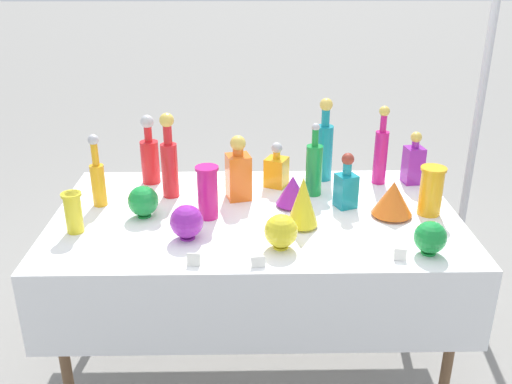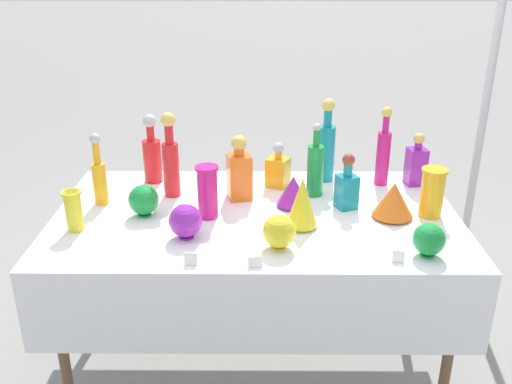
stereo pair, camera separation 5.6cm
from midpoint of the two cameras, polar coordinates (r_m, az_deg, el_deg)
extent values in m
plane|color=gray|center=(2.92, -0.57, -15.72)|extent=(40.00, 40.00, 0.00)
cube|color=white|center=(2.51, -0.64, -2.41)|extent=(1.76, 1.01, 0.03)
cube|color=white|center=(2.16, -0.51, -12.19)|extent=(1.76, 0.01, 0.36)
cylinder|color=brown|center=(2.49, -19.41, -14.39)|extent=(0.04, 0.04, 0.73)
cylinder|color=brown|center=(2.50, 18.28, -14.08)|extent=(0.04, 0.04, 0.73)
cylinder|color=brown|center=(3.14, -15.15, -5.50)|extent=(0.04, 0.04, 0.73)
cylinder|color=brown|center=(3.15, 13.77, -5.28)|extent=(0.04, 0.04, 0.73)
cylinder|color=red|center=(2.66, -9.21, 2.13)|extent=(0.08, 0.08, 0.26)
cylinder|color=red|center=(2.61, -9.45, 5.70)|extent=(0.04, 0.04, 0.09)
sphere|color=gold|center=(2.59, -9.54, 7.10)|extent=(0.07, 0.07, 0.07)
cylinder|color=orange|center=(2.65, -16.06, 0.64)|extent=(0.06, 0.06, 0.19)
cylinder|color=orange|center=(2.60, -16.42, 3.65)|extent=(0.03, 0.03, 0.10)
sphere|color=#B2B2B7|center=(2.58, -16.58, 5.03)|extent=(0.05, 0.05, 0.05)
cylinder|color=red|center=(2.85, -11.09, 2.95)|extent=(0.09, 0.09, 0.21)
cylinder|color=red|center=(2.80, -11.31, 5.75)|extent=(0.04, 0.04, 0.08)
sphere|color=#B2B2B7|center=(2.79, -11.41, 6.92)|extent=(0.06, 0.06, 0.06)
cylinder|color=#C61972|center=(2.84, 11.77, 3.38)|extent=(0.07, 0.07, 0.26)
cylinder|color=#C61972|center=(2.79, 12.06, 6.75)|extent=(0.03, 0.03, 0.09)
sphere|color=gold|center=(2.77, 12.16, 7.91)|extent=(0.05, 0.05, 0.05)
cylinder|color=teal|center=(2.84, 6.24, 3.90)|extent=(0.08, 0.08, 0.28)
cylinder|color=teal|center=(2.79, 6.40, 7.43)|extent=(0.04, 0.04, 0.09)
sphere|color=gold|center=(2.77, 6.46, 8.68)|extent=(0.06, 0.06, 0.06)
cylinder|color=#198C38|center=(2.66, 5.20, 2.16)|extent=(0.08, 0.08, 0.24)
cylinder|color=#198C38|center=(2.61, 5.33, 5.43)|extent=(0.03, 0.03, 0.08)
sphere|color=#B2B2B7|center=(2.60, 5.37, 6.48)|extent=(0.04, 0.04, 0.04)
cube|color=orange|center=(2.62, -2.39, 1.51)|extent=(0.13, 0.13, 0.21)
cylinder|color=orange|center=(2.57, -2.43, 4.07)|extent=(0.05, 0.05, 0.04)
sphere|color=gold|center=(2.56, -2.45, 4.90)|extent=(0.07, 0.07, 0.07)
cube|color=orange|center=(2.77, 1.47, 2.01)|extent=(0.13, 0.13, 0.14)
cylinder|color=orange|center=(2.74, 1.49, 3.76)|extent=(0.04, 0.04, 0.04)
sphere|color=#B2B2B7|center=(2.73, 1.50, 4.44)|extent=(0.05, 0.05, 0.05)
cube|color=purple|center=(2.89, 14.90, 2.60)|extent=(0.10, 0.10, 0.18)
cylinder|color=purple|center=(2.86, 15.12, 4.65)|extent=(0.04, 0.04, 0.04)
sphere|color=gold|center=(2.85, 15.19, 5.30)|extent=(0.05, 0.05, 0.05)
cube|color=teal|center=(2.56, 8.35, 0.11)|extent=(0.11, 0.11, 0.15)
cylinder|color=teal|center=(2.53, 8.49, 2.31)|extent=(0.04, 0.04, 0.06)
sphere|color=maroon|center=(2.51, 8.55, 3.27)|extent=(0.06, 0.06, 0.06)
cylinder|color=yellow|center=(2.43, -18.43, -1.98)|extent=(0.07, 0.07, 0.17)
cylinder|color=yellow|center=(2.40, -18.67, -0.25)|extent=(0.08, 0.08, 0.01)
cylinder|color=orange|center=(2.56, 16.50, 0.10)|extent=(0.10, 0.10, 0.22)
cylinder|color=orange|center=(2.53, 16.76, 2.23)|extent=(0.11, 0.11, 0.01)
cylinder|color=#C61972|center=(2.43, -5.52, -0.05)|extent=(0.09, 0.09, 0.23)
cylinder|color=#C61972|center=(2.39, -5.62, 2.39)|extent=(0.10, 0.10, 0.01)
cylinder|color=orange|center=(2.54, 12.75, -2.23)|extent=(0.08, 0.08, 0.01)
cone|color=orange|center=(2.51, 12.91, -0.57)|extent=(0.17, 0.17, 0.15)
cylinder|color=purple|center=(2.58, 3.02, -1.27)|extent=(0.09, 0.09, 0.01)
cone|color=purple|center=(2.55, 3.05, 0.21)|extent=(0.15, 0.15, 0.13)
cylinder|color=yellow|center=(2.39, 3.96, -3.35)|extent=(0.08, 0.08, 0.01)
cone|color=yellow|center=(2.34, 4.03, -0.91)|extent=(0.13, 0.13, 0.21)
cylinder|color=purple|center=(2.31, -7.55, -4.52)|extent=(0.06, 0.06, 0.01)
sphere|color=purple|center=(2.28, -7.64, -2.94)|extent=(0.13, 0.13, 0.13)
cylinder|color=#198C38|center=(2.53, -11.73, -2.32)|extent=(0.06, 0.06, 0.01)
sphere|color=#198C38|center=(2.50, -11.85, -0.88)|extent=(0.13, 0.13, 0.13)
cylinder|color=yellow|center=(2.23, 1.76, -5.50)|extent=(0.06, 0.06, 0.01)
sphere|color=yellow|center=(2.19, 1.78, -3.91)|extent=(0.13, 0.13, 0.13)
cylinder|color=#198C38|center=(2.27, 16.17, -5.83)|extent=(0.06, 0.06, 0.01)
sphere|color=#198C38|center=(2.24, 16.35, -4.36)|extent=(0.12, 0.12, 0.12)
cube|color=white|center=(2.19, 13.52, -6.12)|extent=(0.05, 0.02, 0.05)
cube|color=white|center=(2.09, -0.67, -7.01)|extent=(0.05, 0.02, 0.04)
cube|color=white|center=(2.11, -7.02, -6.74)|extent=(0.05, 0.02, 0.05)
cube|color=tan|center=(3.56, 0.09, -4.30)|extent=(0.63, 0.49, 0.37)
cube|color=tan|center=(3.56, 0.06, -0.33)|extent=(0.50, 0.22, 0.09)
cube|color=tan|center=(3.84, 0.95, -2.91)|extent=(0.61, 0.46, 0.28)
cube|color=tan|center=(3.86, 0.92, 0.19)|extent=(0.49, 0.17, 0.09)
cylinder|color=silver|center=(3.31, 21.48, 11.20)|extent=(0.04, 0.04, 2.46)
cylinder|color=#333338|center=(3.73, 18.76, -7.25)|extent=(0.18, 0.18, 0.04)
camera|label=1|loc=(0.03, -90.65, -0.28)|focal=40.00mm
camera|label=2|loc=(0.03, 89.35, 0.28)|focal=40.00mm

